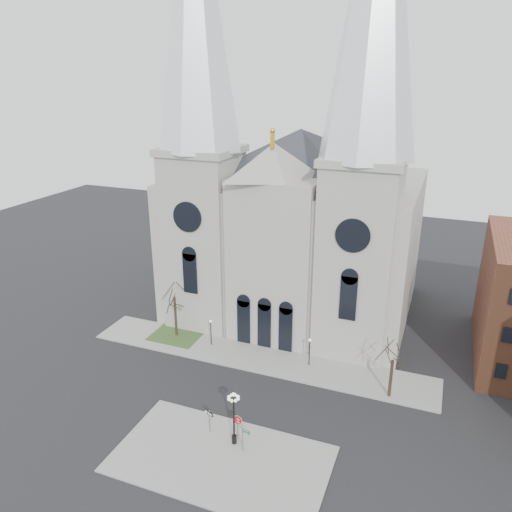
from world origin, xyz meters
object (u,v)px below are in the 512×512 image
(one_way_sign, at_px, (210,418))
(globe_lamp, at_px, (234,412))
(street_name_sign, at_px, (243,438))
(stop_sign, at_px, (238,423))

(one_way_sign, bearing_deg, globe_lamp, 10.96)
(street_name_sign, bearing_deg, globe_lamp, 157.47)
(stop_sign, distance_m, globe_lamp, 1.52)
(one_way_sign, distance_m, street_name_sign, 3.92)
(stop_sign, relative_size, one_way_sign, 1.12)
(one_way_sign, xyz_separation_m, street_name_sign, (3.74, -1.16, -0.11))
(one_way_sign, bearing_deg, stop_sign, 21.68)
(stop_sign, bearing_deg, one_way_sign, -157.58)
(globe_lamp, distance_m, street_name_sign, 2.26)
(stop_sign, xyz_separation_m, street_name_sign, (1.00, -1.14, -0.40))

